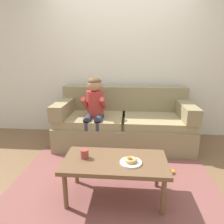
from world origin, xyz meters
TOP-DOWN VIEW (x-y plane):
  - ground at (0.00, 0.00)m, footprint 10.00×10.00m
  - wall_back at (0.00, 1.40)m, footprint 8.00×0.10m
  - area_rug at (0.00, -0.25)m, footprint 2.30×1.72m
  - couch at (0.08, 0.84)m, footprint 2.10×0.90m
  - coffee_table at (0.03, -0.49)m, footprint 1.02×0.52m
  - person_child at (-0.36, 0.64)m, footprint 0.34×0.58m
  - plate at (0.19, -0.53)m, footprint 0.21×0.21m
  - donut at (0.19, -0.53)m, footprint 0.17×0.17m
  - mug at (-0.27, -0.47)m, footprint 0.08×0.08m
  - toy_controller at (0.62, -0.01)m, footprint 0.23×0.09m

SIDE VIEW (x-z plane):
  - ground at x=0.00m, z-range 0.00..0.00m
  - area_rug at x=0.00m, z-range 0.00..0.01m
  - toy_controller at x=0.62m, z-range 0.00..0.05m
  - couch at x=0.08m, z-range -0.12..0.79m
  - coffee_table at x=0.03m, z-range 0.17..0.60m
  - plate at x=0.19m, z-range 0.43..0.44m
  - donut at x=0.19m, z-range 0.44..0.48m
  - mug at x=-0.27m, z-range 0.43..0.52m
  - person_child at x=-0.36m, z-range 0.12..1.22m
  - wall_back at x=0.00m, z-range 0.00..2.80m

